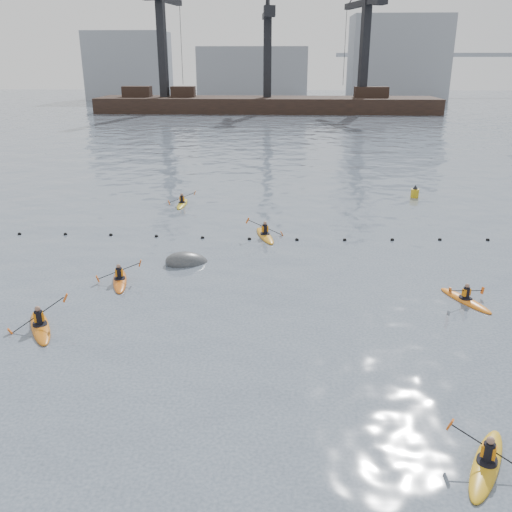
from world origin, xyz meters
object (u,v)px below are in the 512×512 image
object	(u,v)px
kayaker_2	(120,280)
mooring_buoy	(187,263)
kayaker_1	(487,463)
kayaker_0	(40,326)
kayaker_5	(182,203)
kayaker_4	(465,299)
kayaker_3	(265,235)
nav_buoy	(415,193)

from	to	relation	value
kayaker_2	mooring_buoy	world-z (taller)	kayaker_2
kayaker_1	kayaker_2	bearing A→B (deg)	166.47
kayaker_0	mooring_buoy	bearing A→B (deg)	29.94
kayaker_1	kayaker_5	xyz separation A→B (m)	(-13.49, 28.45, -0.01)
kayaker_4	kayaker_5	distance (m)	23.88
kayaker_2	kayaker_4	distance (m)	17.01
kayaker_4	kayaker_3	bearing A→B (deg)	-70.86
kayaker_5	nav_buoy	distance (m)	19.01
kayaker_1	kayaker_2	xyz separation A→B (m)	(-14.01, 12.79, -0.00)
nav_buoy	kayaker_1	bearing A→B (deg)	-99.44
kayaker_0	nav_buoy	size ratio (longest dim) A/B	2.97
kayaker_2	kayaker_4	xyz separation A→B (m)	(16.93, -1.68, -0.01)
kayaker_0	kayaker_4	bearing A→B (deg)	-17.83
kayaker_0	kayaker_5	distance (m)	21.00
kayaker_3	kayaker_4	distance (m)	13.58
kayaker_5	mooring_buoy	world-z (taller)	kayaker_5
kayaker_0	kayaker_3	bearing A→B (deg)	26.44
kayaker_1	kayaker_4	bearing A→B (deg)	104.13
kayaker_0	nav_buoy	bearing A→B (deg)	20.18
kayaker_4	nav_buoy	bearing A→B (deg)	-122.95
kayaker_3	kayaker_5	bearing A→B (deg)	115.16
kayaker_5	nav_buoy	size ratio (longest dim) A/B	2.74
nav_buoy	kayaker_2	bearing A→B (deg)	-135.66
kayaker_0	kayaker_1	xyz separation A→B (m)	(15.95, -7.59, -0.01)
kayaker_4	mooring_buoy	bearing A→B (deg)	-44.44
nav_buoy	kayaker_4	bearing A→B (deg)	-96.50
mooring_buoy	kayaker_4	bearing A→B (deg)	-17.98
kayaker_2	kayaker_5	xyz separation A→B (m)	(0.52, 15.67, -0.00)
kayaker_0	kayaker_1	size ratio (longest dim) A/B	1.05
kayaker_5	kayaker_0	bearing A→B (deg)	-96.84
kayaker_5	nav_buoy	xyz separation A→B (m)	(18.75, 3.16, 0.26)
kayaker_2	kayaker_4	world-z (taller)	kayaker_2
kayaker_4	kayaker_1	bearing A→B (deg)	48.81
kayaker_3	kayaker_0	bearing A→B (deg)	-140.56
kayaker_5	mooring_buoy	distance (m)	13.07
kayaker_3	nav_buoy	size ratio (longest dim) A/B	3.08
kayaker_1	nav_buoy	world-z (taller)	kayaker_1
kayaker_3	kayaker_4	world-z (taller)	kayaker_3
kayaker_1	kayaker_0	bearing A→B (deg)	-176.59
kayaker_4	kayaker_0	bearing A→B (deg)	-15.92
kayaker_0	kayaker_1	bearing A→B (deg)	-53.82
kayaker_0	mooring_buoy	world-z (taller)	kayaker_0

